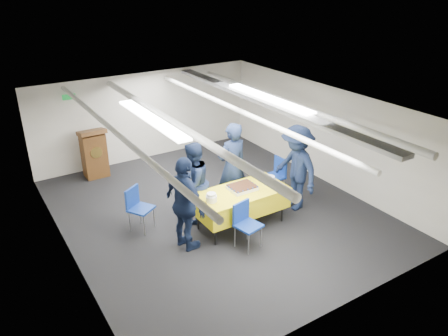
{
  "coord_description": "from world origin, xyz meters",
  "views": [
    {
      "loc": [
        -4.15,
        -6.93,
        4.69
      ],
      "look_at": [
        0.09,
        -0.2,
        1.05
      ],
      "focal_mm": 35.0,
      "sensor_mm": 36.0,
      "label": 1
    }
  ],
  "objects_px": {
    "sheet_cake": "(242,187)",
    "chair_right": "(277,173)",
    "sailor_b": "(193,183)",
    "sailor_c": "(185,204)",
    "chair_near": "(245,220)",
    "sailor_a": "(232,167)",
    "podium": "(94,153)",
    "sailor_d": "(296,168)",
    "chair_left": "(137,204)",
    "serving_table": "(241,200)"
  },
  "relations": [
    {
      "from": "sheet_cake",
      "to": "chair_near",
      "type": "height_order",
      "value": "chair_near"
    },
    {
      "from": "sheet_cake",
      "to": "sailor_b",
      "type": "bearing_deg",
      "value": 140.33
    },
    {
      "from": "podium",
      "to": "sailor_b",
      "type": "distance_m",
      "value": 3.31
    },
    {
      "from": "chair_right",
      "to": "chair_left",
      "type": "height_order",
      "value": "same"
    },
    {
      "from": "sailor_a",
      "to": "serving_table",
      "type": "bearing_deg",
      "value": 68.43
    },
    {
      "from": "serving_table",
      "to": "chair_near",
      "type": "bearing_deg",
      "value": -118.56
    },
    {
      "from": "chair_right",
      "to": "sheet_cake",
      "type": "bearing_deg",
      "value": -155.0
    },
    {
      "from": "chair_near",
      "to": "sailor_a",
      "type": "distance_m",
      "value": 1.51
    },
    {
      "from": "serving_table",
      "to": "podium",
      "type": "height_order",
      "value": "podium"
    },
    {
      "from": "sailor_d",
      "to": "sailor_c",
      "type": "bearing_deg",
      "value": -85.67
    },
    {
      "from": "chair_right",
      "to": "chair_near",
      "type": "bearing_deg",
      "value": -143.61
    },
    {
      "from": "sailor_b",
      "to": "sailor_c",
      "type": "relative_size",
      "value": 0.94
    },
    {
      "from": "chair_left",
      "to": "sailor_c",
      "type": "xyz_separation_m",
      "value": [
        0.5,
        -1.09,
        0.36
      ]
    },
    {
      "from": "sheet_cake",
      "to": "sailor_b",
      "type": "distance_m",
      "value": 0.98
    },
    {
      "from": "chair_left",
      "to": "sailor_d",
      "type": "bearing_deg",
      "value": -17.38
    },
    {
      "from": "podium",
      "to": "chair_left",
      "type": "distance_m",
      "value": 2.82
    },
    {
      "from": "sailor_d",
      "to": "chair_near",
      "type": "bearing_deg",
      "value": -68.08
    },
    {
      "from": "chair_left",
      "to": "sailor_b",
      "type": "bearing_deg",
      "value": -16.88
    },
    {
      "from": "sheet_cake",
      "to": "chair_near",
      "type": "relative_size",
      "value": 0.61
    },
    {
      "from": "sheet_cake",
      "to": "sailor_a",
      "type": "relative_size",
      "value": 0.28
    },
    {
      "from": "sailor_b",
      "to": "sailor_c",
      "type": "distance_m",
      "value": 0.95
    },
    {
      "from": "serving_table",
      "to": "sailor_d",
      "type": "distance_m",
      "value": 1.42
    },
    {
      "from": "sheet_cake",
      "to": "chair_right",
      "type": "relative_size",
      "value": 0.61
    },
    {
      "from": "podium",
      "to": "sailor_d",
      "type": "bearing_deg",
      "value": -50.68
    },
    {
      "from": "chair_near",
      "to": "sailor_c",
      "type": "height_order",
      "value": "sailor_c"
    },
    {
      "from": "sheet_cake",
      "to": "chair_near",
      "type": "distance_m",
      "value": 0.81
    },
    {
      "from": "chair_left",
      "to": "podium",
      "type": "bearing_deg",
      "value": 89.39
    },
    {
      "from": "sailor_a",
      "to": "sailor_d",
      "type": "distance_m",
      "value": 1.33
    },
    {
      "from": "chair_left",
      "to": "sailor_d",
      "type": "distance_m",
      "value": 3.32
    },
    {
      "from": "sailor_d",
      "to": "sailor_b",
      "type": "bearing_deg",
      "value": -105.56
    },
    {
      "from": "chair_near",
      "to": "sailor_d",
      "type": "xyz_separation_m",
      "value": [
        1.71,
        0.62,
        0.39
      ]
    },
    {
      "from": "chair_left",
      "to": "sailor_d",
      "type": "relative_size",
      "value": 0.47
    },
    {
      "from": "sailor_a",
      "to": "sailor_b",
      "type": "bearing_deg",
      "value": 0.93
    },
    {
      "from": "sailor_b",
      "to": "sailor_d",
      "type": "height_order",
      "value": "sailor_d"
    },
    {
      "from": "chair_left",
      "to": "sailor_d",
      "type": "xyz_separation_m",
      "value": [
        3.14,
        -0.98,
        0.39
      ]
    },
    {
      "from": "podium",
      "to": "sailor_b",
      "type": "bearing_deg",
      "value": -71.79
    },
    {
      "from": "chair_near",
      "to": "chair_right",
      "type": "xyz_separation_m",
      "value": [
        1.76,
        1.3,
        0.0
      ]
    },
    {
      "from": "chair_left",
      "to": "chair_right",
      "type": "bearing_deg",
      "value": -5.43
    },
    {
      "from": "sailor_b",
      "to": "chair_left",
      "type": "bearing_deg",
      "value": -44.75
    },
    {
      "from": "sailor_b",
      "to": "podium",
      "type": "bearing_deg",
      "value": -99.67
    },
    {
      "from": "sailor_d",
      "to": "sheet_cake",
      "type": "bearing_deg",
      "value": -89.52
    },
    {
      "from": "chair_left",
      "to": "sailor_c",
      "type": "relative_size",
      "value": 0.49
    },
    {
      "from": "serving_table",
      "to": "podium",
      "type": "distance_m",
      "value": 4.19
    },
    {
      "from": "sheet_cake",
      "to": "sailor_c",
      "type": "distance_m",
      "value": 1.33
    },
    {
      "from": "sailor_a",
      "to": "sailor_c",
      "type": "distance_m",
      "value": 1.73
    },
    {
      "from": "sailor_a",
      "to": "chair_near",
      "type": "bearing_deg",
      "value": 64.01
    },
    {
      "from": "sheet_cake",
      "to": "sailor_d",
      "type": "relative_size",
      "value": 0.29
    },
    {
      "from": "serving_table",
      "to": "chair_right",
      "type": "height_order",
      "value": "chair_right"
    },
    {
      "from": "sheet_cake",
      "to": "sailor_b",
      "type": "relative_size",
      "value": 0.31
    },
    {
      "from": "sailor_b",
      "to": "sheet_cake",
      "type": "bearing_deg",
      "value": 112.46
    }
  ]
}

